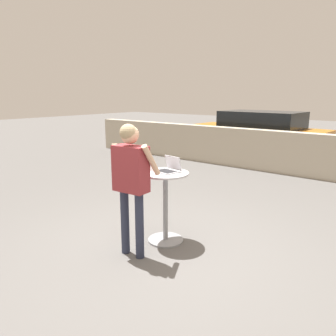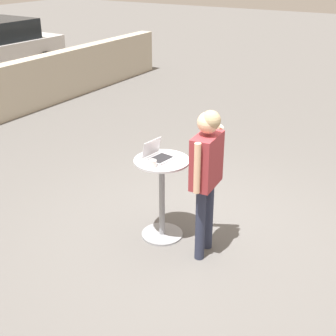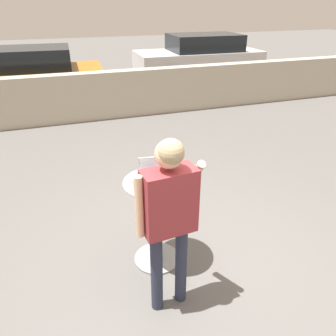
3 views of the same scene
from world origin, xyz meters
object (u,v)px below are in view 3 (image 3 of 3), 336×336
Objects in this scene: cafe_table at (156,216)px; coffee_mug at (134,182)px; standing_person at (169,207)px; parked_car_near_street at (17,78)px; parked_car_further_down at (199,58)px; laptop at (154,175)px.

cafe_table is 8.71× the size of coffee_mug.
standing_person reaches higher than parked_car_near_street.
standing_person is at bearing -77.56° from parked_car_near_street.
parked_car_further_down is (4.26, 8.03, -0.23)m from coffee_mug.
parked_car_further_down is (4.04, 7.96, -0.24)m from laptop.
cafe_table is 0.79m from standing_person.
standing_person reaches higher than parked_car_further_down.
cafe_table is at bearing -116.79° from parked_car_further_down.
laptop is 0.19× the size of standing_person.
standing_person is at bearing -96.25° from laptop.
parked_car_further_down is at bearing 11.29° from parked_car_near_street.
standing_person is at bearing -75.47° from coffee_mug.
parked_car_near_street is at bearing -168.71° from parked_car_further_down.
laptop is 0.08× the size of parked_car_further_down.
coffee_mug is at bearing -117.97° from parked_car_further_down.
parked_car_further_down is (4.05, 8.01, 0.23)m from cafe_table.
coffee_mug is at bearing -175.66° from cafe_table.
cafe_table is 0.59× the size of standing_person.
standing_person is 0.40× the size of parked_car_further_down.
parked_car_further_down is at bearing 62.03° from coffee_mug.
laptop is 7.03m from parked_car_near_street.
parked_car_near_street is (-1.71, 6.86, 0.18)m from cafe_table.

